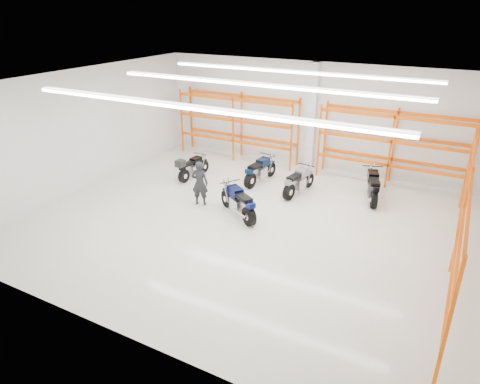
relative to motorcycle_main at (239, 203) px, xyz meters
The scene contains 11 objects.
ground 0.71m from the motorcycle_main, 19.17° to the right, with size 14.00×14.00×0.00m, color silver.
room_shell 2.81m from the motorcycle_main, 16.31° to the right, with size 14.02×12.02×4.51m.
motorcycle_main is the anchor object (origin of this frame).
motorcycle_back_a 3.99m from the motorcycle_main, 147.47° to the left, with size 0.62×1.94×1.00m.
motorcycle_back_b 3.12m from the motorcycle_main, 103.09° to the left, with size 0.73×2.15×1.06m.
motorcycle_back_c 2.92m from the motorcycle_main, 68.83° to the left, with size 0.76×2.08×1.03m.
motorcycle_back_d 5.06m from the motorcycle_main, 44.12° to the left, with size 0.95×2.19×1.11m.
standing_man 1.73m from the motorcycle_main, behind, with size 0.60×0.39×1.63m, color black.
structural_column 5.94m from the motorcycle_main, 85.36° to the left, with size 0.32×0.32×4.50m, color white.
pallet_racking_back_left 6.21m from the motorcycle_main, 118.93° to the left, with size 5.67×0.87×3.00m.
pallet_racking_back_right 6.70m from the motorcycle_main, 54.04° to the left, with size 5.67×0.87×3.00m.
Camera 1 is at (5.66, -11.20, 6.60)m, focal length 32.00 mm.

